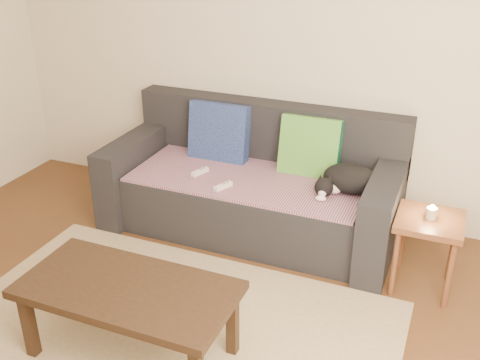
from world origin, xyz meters
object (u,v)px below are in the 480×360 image
object	(u,v)px
wii_remote_b	(223,186)
side_table	(428,231)
coffee_table	(128,295)
cat	(348,180)
wii_remote_a	(200,172)
sofa	(253,188)

from	to	relation	value
wii_remote_b	side_table	xyz separation A→B (m)	(1.35, 0.01, -0.05)
coffee_table	cat	bearing A→B (deg)	61.80
wii_remote_a	coffee_table	bearing A→B (deg)	-150.34
cat	sofa	bearing A→B (deg)	166.15
cat	coffee_table	distance (m)	1.67
wii_remote_a	wii_remote_b	distance (m)	0.29
cat	wii_remote_b	xyz separation A→B (m)	(-0.80, -0.26, -0.08)
cat	wii_remote_b	distance (m)	0.84
sofa	wii_remote_b	size ratio (longest dim) A/B	14.00
sofa	side_table	world-z (taller)	sofa
cat	wii_remote_a	xyz separation A→B (m)	(-1.04, -0.11, -0.08)
sofa	coffee_table	size ratio (longest dim) A/B	1.90
cat	wii_remote_b	size ratio (longest dim) A/B	2.98
wii_remote_a	coffee_table	size ratio (longest dim) A/B	0.14
wii_remote_a	cat	bearing A→B (deg)	-64.91
side_table	wii_remote_a	bearing A→B (deg)	174.84
side_table	sofa	bearing A→B (deg)	165.95
cat	coffee_table	size ratio (longest dim) A/B	0.40
wii_remote_a	wii_remote_b	xyz separation A→B (m)	(0.25, -0.15, 0.00)
sofa	wii_remote_b	xyz separation A→B (m)	(-0.10, -0.32, 0.15)
coffee_table	wii_remote_b	bearing A→B (deg)	90.35
wii_remote_a	wii_remote_b	bearing A→B (deg)	-102.29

